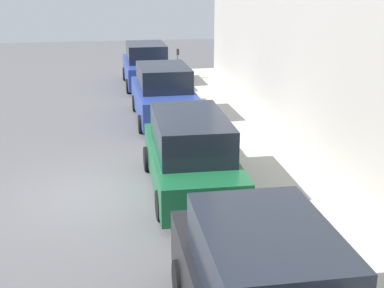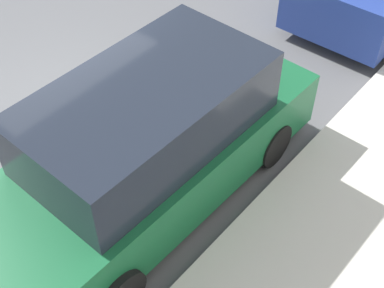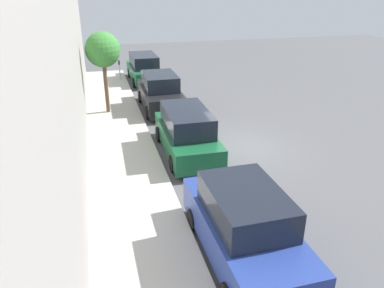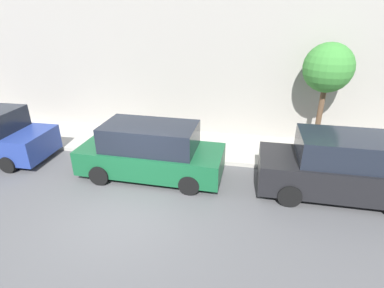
{
  "view_description": "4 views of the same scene",
  "coord_description": "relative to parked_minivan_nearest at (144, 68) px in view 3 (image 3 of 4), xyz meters",
  "views": [
    {
      "loc": [
        0.23,
        -12.14,
        5.18
      ],
      "look_at": [
        2.42,
        0.52,
        1.0
      ],
      "focal_mm": 50.0,
      "sensor_mm": 36.0,
      "label": 1
    },
    {
      "loc": [
        5.71,
        -3.32,
        5.76
      ],
      "look_at": [
        2.73,
        0.22,
        1.0
      ],
      "focal_mm": 50.0,
      "sensor_mm": 36.0,
      "label": 2
    },
    {
      "loc": [
        5.71,
        13.74,
        6.64
      ],
      "look_at": [
        2.43,
        1.31,
        1.0
      ],
      "focal_mm": 35.0,
      "sensor_mm": 36.0,
      "label": 3
    },
    {
      "loc": [
        -6.46,
        -3.21,
        5.36
      ],
      "look_at": [
        3.0,
        -1.36,
        1.0
      ],
      "focal_mm": 28.0,
      "sensor_mm": 36.0,
      "label": 4
    }
  ],
  "objects": [
    {
      "name": "ground_plane",
      "position": [
        -2.25,
        12.62,
        -0.92
      ],
      "size": [
        60.0,
        60.0,
        0.0
      ],
      "primitive_type": "plane",
      "color": "#515154"
    },
    {
      "name": "sidewalk",
      "position": [
        2.65,
        12.62,
        -0.85
      ],
      "size": [
        2.81,
        32.0,
        0.15
      ],
      "color": "#B2ADA3",
      "rests_on": "ground_plane"
    },
    {
      "name": "parked_minivan_nearest",
      "position": [
        0.0,
        0.0,
        0.0
      ],
      "size": [
        2.02,
        4.93,
        1.9
      ],
      "color": "#14512D",
      "rests_on": "ground_plane"
    },
    {
      "name": "parked_suv_second",
      "position": [
        0.03,
        6.51,
        0.01
      ],
      "size": [
        2.08,
        4.81,
        1.98
      ],
      "color": "black",
      "rests_on": "ground_plane"
    },
    {
      "name": "parked_minivan_third",
      "position": [
        0.03,
        12.55,
        -0.0
      ],
      "size": [
        2.02,
        4.94,
        1.9
      ],
      "color": "#14512D",
      "rests_on": "ground_plane"
    },
    {
      "name": "parked_suv_fourth",
      "position": [
        0.18,
        19.13,
        0.01
      ],
      "size": [
        2.08,
        4.82,
        1.98
      ],
      "color": "navy",
      "rests_on": "ground_plane"
    },
    {
      "name": "parking_meter_near",
      "position": [
        1.7,
        -0.37,
        0.08
      ],
      "size": [
        0.11,
        0.15,
        1.39
      ],
      "color": "#ADADB2",
      "rests_on": "sidewalk"
    },
    {
      "name": "street_tree",
      "position": [
        2.92,
        6.7,
        2.48
      ],
      "size": [
        1.77,
        1.77,
        4.17
      ],
      "color": "brown",
      "rests_on": "sidewalk"
    }
  ]
}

